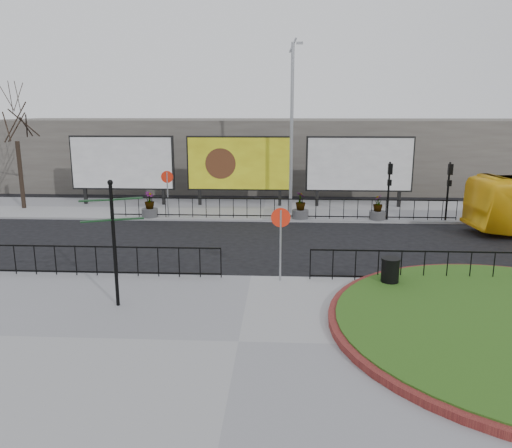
# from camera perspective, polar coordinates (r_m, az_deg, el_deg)

# --- Properties ---
(ground) EXTENTS (90.00, 90.00, 0.00)m
(ground) POSITION_cam_1_polar(r_m,az_deg,el_deg) (17.29, -0.56, -6.31)
(ground) COLOR black
(ground) RESTS_ON ground
(pavement_near) EXTENTS (30.00, 10.00, 0.12)m
(pavement_near) POSITION_cam_1_polar(r_m,az_deg,el_deg) (12.67, -2.02, -13.51)
(pavement_near) COLOR gray
(pavement_near) RESTS_ON ground
(pavement_far) EXTENTS (44.00, 6.00, 0.12)m
(pavement_far) POSITION_cam_1_polar(r_m,az_deg,el_deg) (28.87, 0.93, 1.66)
(pavement_far) COLOR gray
(pavement_far) RESTS_ON ground
(railing_near_left) EXTENTS (10.00, 0.10, 1.10)m
(railing_near_left) POSITION_cam_1_polar(r_m,az_deg,el_deg) (18.18, -19.90, -3.93)
(railing_near_left) COLOR black
(railing_near_left) RESTS_ON pavement_near
(railing_near_right) EXTENTS (9.00, 0.10, 1.10)m
(railing_near_right) POSITION_cam_1_polar(r_m,az_deg,el_deg) (17.64, 21.02, -4.53)
(railing_near_right) COLOR black
(railing_near_right) RESTS_ON pavement_near
(railing_far) EXTENTS (18.00, 0.10, 1.10)m
(railing_far) POSITION_cam_1_polar(r_m,az_deg,el_deg) (26.08, 2.91, 1.79)
(railing_far) COLOR black
(railing_far) RESTS_ON pavement_far
(speed_sign_far) EXTENTS (0.64, 0.07, 2.47)m
(speed_sign_far) POSITION_cam_1_polar(r_m,az_deg,el_deg) (26.67, -10.10, 4.57)
(speed_sign_far) COLOR gray
(speed_sign_far) RESTS_ON pavement_far
(speed_sign_near) EXTENTS (0.64, 0.07, 2.47)m
(speed_sign_near) POSITION_cam_1_polar(r_m,az_deg,el_deg) (16.34, 2.84, -0.47)
(speed_sign_near) COLOR gray
(speed_sign_near) RESTS_ON pavement_near
(billboard_left) EXTENTS (6.20, 0.31, 4.10)m
(billboard_left) POSITION_cam_1_polar(r_m,az_deg,el_deg) (30.94, -15.03, 6.73)
(billboard_left) COLOR black
(billboard_left) RESTS_ON pavement_far
(billboard_mid) EXTENTS (6.20, 0.31, 4.10)m
(billboard_mid) POSITION_cam_1_polar(r_m,az_deg,el_deg) (29.54, -1.91, 6.89)
(billboard_mid) COLOR black
(billboard_mid) RESTS_ON pavement_far
(billboard_right) EXTENTS (6.20, 0.31, 4.10)m
(billboard_right) POSITION_cam_1_polar(r_m,az_deg,el_deg) (29.77, 11.73, 6.68)
(billboard_right) COLOR black
(billboard_right) RESTS_ON pavement_far
(lamp_post) EXTENTS (0.74, 0.18, 9.23)m
(lamp_post) POSITION_cam_1_polar(r_m,az_deg,el_deg) (27.31, 4.11, 11.06)
(lamp_post) COLOR gray
(lamp_post) RESTS_ON pavement_far
(signal_pole_a) EXTENTS (0.22, 0.26, 3.00)m
(signal_pole_a) POSITION_cam_1_polar(r_m,az_deg,el_deg) (26.46, 14.98, 4.66)
(signal_pole_a) COLOR black
(signal_pole_a) RESTS_ON pavement_far
(signal_pole_b) EXTENTS (0.22, 0.26, 3.00)m
(signal_pole_b) POSITION_cam_1_polar(r_m,az_deg,el_deg) (27.24, 21.19, 4.45)
(signal_pole_b) COLOR black
(signal_pole_b) RESTS_ON pavement_far
(tree_left) EXTENTS (2.00, 2.00, 7.00)m
(tree_left) POSITION_cam_1_polar(r_m,az_deg,el_deg) (31.67, -25.57, 7.91)
(tree_left) COLOR #2D2119
(tree_left) RESTS_ON pavement_far
(building_backdrop) EXTENTS (40.00, 10.00, 5.00)m
(building_backdrop) POSITION_cam_1_polar(r_m,az_deg,el_deg) (38.44, 1.50, 8.14)
(building_backdrop) COLOR #635E57
(building_backdrop) RESTS_ON ground
(fingerpost_sign) EXTENTS (1.69, 0.86, 3.70)m
(fingerpost_sign) POSITION_cam_1_polar(r_m,az_deg,el_deg) (14.66, -15.99, -0.79)
(fingerpost_sign) COLOR black
(fingerpost_sign) RESTS_ON pavement_near
(litter_bin) EXTENTS (0.60, 0.60, 1.00)m
(litter_bin) POSITION_cam_1_polar(r_m,az_deg,el_deg) (16.51, 15.08, -5.44)
(litter_bin) COLOR black
(litter_bin) RESTS_ON pavement_near
(planter_a) EXTENTS (0.86, 0.86, 1.36)m
(planter_a) POSITION_cam_1_polar(r_m,az_deg,el_deg) (27.12, -12.06, 1.86)
(planter_a) COLOR #4C4C4F
(planter_a) RESTS_ON pavement_far
(planter_b) EXTENTS (0.87, 0.87, 1.42)m
(planter_b) POSITION_cam_1_polar(r_m,az_deg,el_deg) (26.24, 5.09, 1.81)
(planter_b) COLOR #4C4C4F
(planter_b) RESTS_ON pavement_far
(planter_c) EXTENTS (0.84, 0.84, 1.30)m
(planter_c) POSITION_cam_1_polar(r_m,az_deg,el_deg) (26.66, 13.72, 1.52)
(planter_c) COLOR #4C4C4F
(planter_c) RESTS_ON pavement_far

